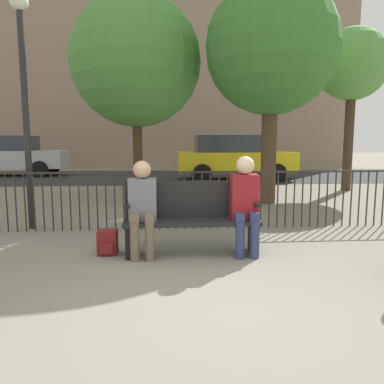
{
  "coord_description": "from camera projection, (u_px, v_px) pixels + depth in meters",
  "views": [
    {
      "loc": [
        -0.33,
        -2.98,
        1.44
      ],
      "look_at": [
        0.0,
        1.62,
        0.8
      ],
      "focal_mm": 35.0,
      "sensor_mm": 36.0,
      "label": 1
    }
  ],
  "objects": [
    {
      "name": "parked_car_1",
      "position": [
        11.0,
        155.0,
        15.33
      ],
      "size": [
        4.2,
        1.94,
        1.62
      ],
      "color": "#B7B7BC",
      "rests_on": "ground"
    },
    {
      "name": "fence_railing",
      "position": [
        185.0,
        195.0,
        6.05
      ],
      "size": [
        9.01,
        0.03,
        0.95
      ],
      "color": "#2D2823",
      "rests_on": "ground"
    },
    {
      "name": "parked_car_0",
      "position": [
        233.0,
        157.0,
        13.65
      ],
      "size": [
        4.2,
        1.94,
        1.62
      ],
      "color": "yellow",
      "rests_on": "ground"
    },
    {
      "name": "building_facade",
      "position": [
        169.0,
        18.0,
        21.76
      ],
      "size": [
        20.0,
        6.0,
        16.99
      ],
      "color": "gray",
      "rests_on": "ground"
    },
    {
      "name": "seated_person_1",
      "position": [
        245.0,
        200.0,
        4.67
      ],
      "size": [
        0.34,
        0.39,
        1.24
      ],
      "color": "navy",
      "rests_on": "ground"
    },
    {
      "name": "backpack",
      "position": [
        108.0,
        242.0,
        4.75
      ],
      "size": [
        0.24,
        0.26,
        0.31
      ],
      "color": "maroon",
      "rests_on": "ground"
    },
    {
      "name": "lamp_post",
      "position": [
        23.0,
        76.0,
        5.83
      ],
      "size": [
        0.28,
        0.28,
        3.67
      ],
      "color": "black",
      "rests_on": "ground"
    },
    {
      "name": "street_surface",
      "position": [
        173.0,
        176.0,
        15.02
      ],
      "size": [
        24.0,
        6.0,
        0.01
      ],
      "color": "#2B2B2D",
      "rests_on": "ground"
    },
    {
      "name": "ground_plane",
      "position": [
        206.0,
        312.0,
        3.16
      ],
      "size": [
        80.0,
        80.0,
        0.0
      ],
      "primitive_type": "plane",
      "color": "gray"
    },
    {
      "name": "tree_2",
      "position": [
        136.0,
        62.0,
        9.15
      ],
      "size": [
        3.19,
        3.19,
        4.96
      ],
      "color": "#422D1E",
      "rests_on": "ground"
    },
    {
      "name": "tree_1",
      "position": [
        272.0,
        49.0,
        8.2
      ],
      "size": [
        2.92,
        2.92,
        4.91
      ],
      "color": "#4C3823",
      "rests_on": "ground"
    },
    {
      "name": "tree_0",
      "position": [
        353.0,
        66.0,
        10.36
      ],
      "size": [
        1.98,
        1.98,
        4.52
      ],
      "color": "#422D1E",
      "rests_on": "ground"
    },
    {
      "name": "seated_person_0",
      "position": [
        142.0,
        203.0,
        4.58
      ],
      "size": [
        0.34,
        0.39,
        1.19
      ],
      "color": "brown",
      "rests_on": "ground"
    },
    {
      "name": "park_bench",
      "position": [
        192.0,
        215.0,
        4.77
      ],
      "size": [
        1.7,
        0.45,
        0.92
      ],
      "color": "black",
      "rests_on": "ground"
    }
  ]
}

